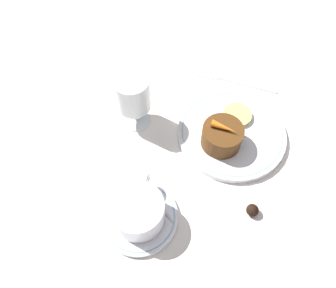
{
  "coord_description": "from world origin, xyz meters",
  "views": [
    {
      "loc": [
        -0.42,
        -0.0,
        0.59
      ],
      "look_at": [
        -0.09,
        0.07,
        0.04
      ],
      "focal_mm": 35.0,
      "sensor_mm": 36.0,
      "label": 1
    }
  ],
  "objects_px": {
    "dinner_plate": "(230,133)",
    "fork": "(226,79)",
    "coffee_cup": "(136,211)",
    "dessert_cake": "(220,136)",
    "wine_glass": "(131,95)"
  },
  "relations": [
    {
      "from": "dinner_plate",
      "to": "dessert_cake",
      "type": "distance_m",
      "value": 0.05
    },
    {
      "from": "coffee_cup",
      "to": "dessert_cake",
      "type": "bearing_deg",
      "value": -32.3
    },
    {
      "from": "fork",
      "to": "dessert_cake",
      "type": "bearing_deg",
      "value": -177.8
    },
    {
      "from": "coffee_cup",
      "to": "fork",
      "type": "distance_m",
      "value": 0.4
    },
    {
      "from": "dinner_plate",
      "to": "coffee_cup",
      "type": "bearing_deg",
      "value": 147.8
    },
    {
      "from": "dinner_plate",
      "to": "coffee_cup",
      "type": "height_order",
      "value": "coffee_cup"
    },
    {
      "from": "coffee_cup",
      "to": "fork",
      "type": "xyz_separation_m",
      "value": [
        0.38,
        -0.11,
        -0.04
      ]
    },
    {
      "from": "coffee_cup",
      "to": "wine_glass",
      "type": "xyz_separation_m",
      "value": [
        0.22,
        0.07,
        0.04
      ]
    },
    {
      "from": "wine_glass",
      "to": "dessert_cake",
      "type": "height_order",
      "value": "wine_glass"
    },
    {
      "from": "dinner_plate",
      "to": "fork",
      "type": "relative_size",
      "value": 1.19
    },
    {
      "from": "coffee_cup",
      "to": "wine_glass",
      "type": "height_order",
      "value": "wine_glass"
    },
    {
      "from": "dessert_cake",
      "to": "coffee_cup",
      "type": "bearing_deg",
      "value": 147.7
    },
    {
      "from": "coffee_cup",
      "to": "fork",
      "type": "height_order",
      "value": "coffee_cup"
    },
    {
      "from": "dinner_plate",
      "to": "fork",
      "type": "xyz_separation_m",
      "value": [
        0.16,
        0.03,
        -0.01
      ]
    },
    {
      "from": "dinner_plate",
      "to": "dessert_cake",
      "type": "bearing_deg",
      "value": 148.4
    }
  ]
}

